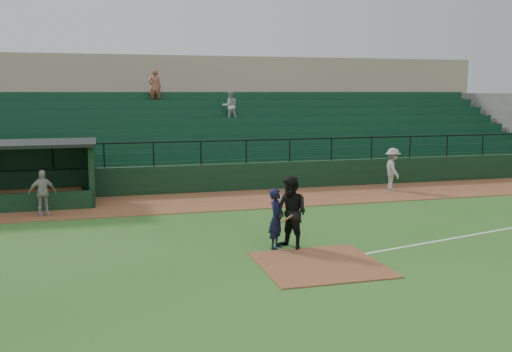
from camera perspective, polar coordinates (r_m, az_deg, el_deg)
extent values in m
plane|color=#2C5F1E|center=(15.53, 4.98, -7.71)|extent=(90.00, 90.00, 0.00)
cube|color=brown|center=(22.99, -2.00, -2.37)|extent=(40.00, 4.00, 0.03)
cube|color=brown|center=(14.63, 6.36, -8.68)|extent=(3.00, 3.00, 0.03)
cube|color=black|center=(25.01, -3.18, -0.15)|extent=(36.00, 0.35, 1.20)
cylinder|color=black|center=(24.83, -3.21, 3.50)|extent=(36.00, 0.06, 0.06)
cube|color=slate|center=(29.65, -5.23, 3.49)|extent=(36.00, 9.00, 3.60)
cube|color=#103E24|center=(29.12, -5.06, 4.30)|extent=(34.56, 8.00, 4.05)
cube|color=slate|center=(37.33, 23.15, 4.31)|extent=(0.35, 9.50, 4.20)
cube|color=tan|center=(35.98, -7.12, 6.54)|extent=(38.00, 3.00, 6.40)
cube|color=slate|center=(33.99, -6.64, 7.29)|extent=(36.00, 2.00, 0.20)
imported|color=silver|center=(30.66, -2.58, 6.92)|extent=(0.81, 0.63, 1.66)
imported|color=#9F513A|center=(32.03, -9.97, 8.67)|extent=(0.69, 0.45, 1.88)
cube|color=black|center=(23.29, -15.94, 0.28)|extent=(0.20, 2.60, 2.30)
imported|color=black|center=(15.85, 2.02, -4.24)|extent=(0.67, 0.73, 1.67)
cylinder|color=olive|center=(15.77, 3.63, -3.89)|extent=(0.79, 0.34, 0.35)
imported|color=black|center=(15.79, 3.52, -3.67)|extent=(1.15, 1.23, 2.01)
imported|color=#A09B96|center=(25.71, 13.37, 0.66)|extent=(0.88, 1.29, 1.85)
imported|color=#ADA8A2|center=(21.27, -20.39, -1.55)|extent=(1.00, 0.62, 1.59)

